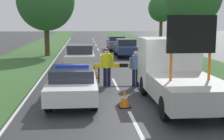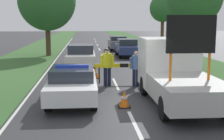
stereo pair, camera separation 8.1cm
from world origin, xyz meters
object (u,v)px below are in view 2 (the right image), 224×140
object	(u,v)px
pedestrian_civilian	(136,66)
roadside_tree_mid_right	(47,1)
work_truck	(176,72)
road_barrier	(120,67)
police_officer	(107,64)
police_car	(73,83)
queued_car_van_white	(81,56)
traffic_cone_centre_front	(124,99)
queued_car_suv_grey	(118,43)
queued_car_hatch_blue	(127,47)
roadside_tree_near_left	(163,9)
traffic_cone_near_police	(96,73)

from	to	relation	value
pedestrian_civilian	roadside_tree_mid_right	xyz separation A→B (m)	(-5.60, 13.33, 3.77)
work_truck	road_barrier	bearing A→B (deg)	-66.57
work_truck	police_officer	bearing A→B (deg)	-52.95
road_barrier	police_officer	bearing A→B (deg)	-140.00
police_car	roadside_tree_mid_right	distance (m)	16.47
police_car	work_truck	bearing A→B (deg)	-7.64
queued_car_van_white	pedestrian_civilian	bearing A→B (deg)	113.33
work_truck	road_barrier	xyz separation A→B (m)	(-1.73, 3.76, -0.34)
police_officer	traffic_cone_centre_front	distance (m)	3.80
road_barrier	pedestrian_civilian	world-z (taller)	pedestrian_civilian
pedestrian_civilian	traffic_cone_centre_front	size ratio (longest dim) A/B	2.73
roadside_tree_mid_right	queued_car_suv_grey	bearing A→B (deg)	36.44
work_truck	queued_car_hatch_blue	xyz separation A→B (m)	(0.11, 15.17, -0.34)
pedestrian_civilian	traffic_cone_centre_front	xyz separation A→B (m)	(-0.98, -3.50, -0.68)
queued_car_van_white	work_truck	bearing A→B (deg)	112.52
queued_car_hatch_blue	roadside_tree_near_left	size ratio (longest dim) A/B	0.74
queued_car_hatch_blue	pedestrian_civilian	bearing A→B (deg)	84.53
work_truck	traffic_cone_centre_front	distance (m)	2.31
traffic_cone_centre_front	queued_car_hatch_blue	distance (m)	15.99
road_barrier	traffic_cone_near_police	bearing A→B (deg)	123.52
pedestrian_civilian	roadside_tree_near_left	xyz separation A→B (m)	(6.45, 21.25, 3.43)
traffic_cone_centre_front	queued_car_suv_grey	distance (m)	21.80
queued_car_van_white	queued_car_hatch_blue	bearing A→B (deg)	-121.99
traffic_cone_centre_front	road_barrier	bearing A→B (deg)	85.95
queued_car_suv_grey	road_barrier	bearing A→B (deg)	84.52
police_car	police_officer	size ratio (longest dim) A/B	2.61
work_truck	queued_car_suv_grey	size ratio (longest dim) A/B	1.28
road_barrier	roadside_tree_mid_right	bearing A→B (deg)	104.45
work_truck	queued_car_van_white	size ratio (longest dim) A/B	1.25
roadside_tree_mid_right	queued_car_hatch_blue	bearing A→B (deg)	-8.37
traffic_cone_near_police	queued_car_suv_grey	bearing A→B (deg)	79.96
road_barrier	pedestrian_civilian	bearing A→B (deg)	-61.88
queued_car_van_white	queued_car_hatch_blue	size ratio (longest dim) A/B	0.97
police_officer	queued_car_suv_grey	world-z (taller)	police_officer
police_car	queued_car_suv_grey	size ratio (longest dim) A/B	1.10
roadside_tree_near_left	roadside_tree_mid_right	distance (m)	14.42
work_truck	police_officer	distance (m)	3.88
pedestrian_civilian	traffic_cone_near_police	size ratio (longest dim) A/B	2.93
police_officer	queued_car_suv_grey	distance (m)	18.15
police_officer	roadside_tree_near_left	world-z (taller)	roadside_tree_near_left
police_car	queued_car_van_white	size ratio (longest dim) A/B	1.08
traffic_cone_centre_front	queued_car_hatch_blue	bearing A→B (deg)	82.24
traffic_cone_centre_front	roadside_tree_mid_right	bearing A→B (deg)	105.36
traffic_cone_near_police	queued_car_van_white	bearing A→B (deg)	102.18
traffic_cone_near_police	queued_car_hatch_blue	distance (m)	10.51
police_car	traffic_cone_near_police	size ratio (longest dim) A/B	8.17
work_truck	traffic_cone_near_police	distance (m)	5.93
police_car	pedestrian_civilian	distance (m)	3.73
road_barrier	roadside_tree_near_left	world-z (taller)	roadside_tree_near_left
police_officer	roadside_tree_near_left	xyz separation A→B (m)	(7.79, 21.04, 3.36)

